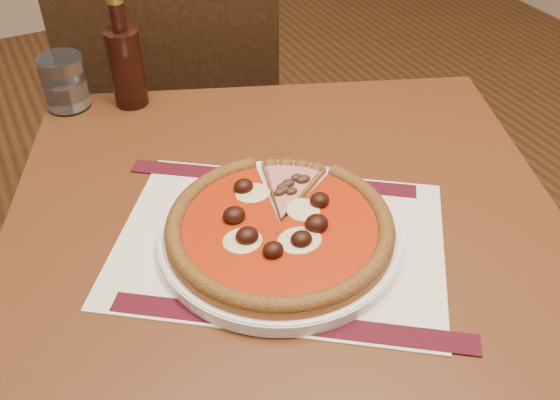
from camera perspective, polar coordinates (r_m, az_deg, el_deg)
The scene contains 8 objects.
table at distance 0.96m, azimuth 0.55°, elevation -6.78°, with size 1.04×1.04×0.75m.
chair_far at distance 1.54m, azimuth -9.30°, elevation 7.96°, with size 0.57×0.57×0.96m.
placemat at distance 0.86m, azimuth -0.01°, elevation -3.85°, with size 0.44×0.32×0.00m, color beige.
plate at distance 0.85m, azimuth -0.01°, elevation -3.36°, with size 0.33×0.33×0.02m, color white.
pizza at distance 0.84m, azimuth -0.02°, elevation -2.37°, with size 0.31×0.31×0.04m.
ham_slice at distance 0.91m, azimuth 1.38°, elevation 1.56°, with size 0.12×0.13×0.02m.
water_glass at distance 1.19m, azimuth -19.14°, elevation 10.13°, with size 0.08×0.08×0.10m, color white.
bottle at distance 1.15m, azimuth -13.91°, elevation 12.01°, with size 0.06×0.06×0.20m.
Camera 1 is at (-0.21, -0.19, 1.34)m, focal length 40.00 mm.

